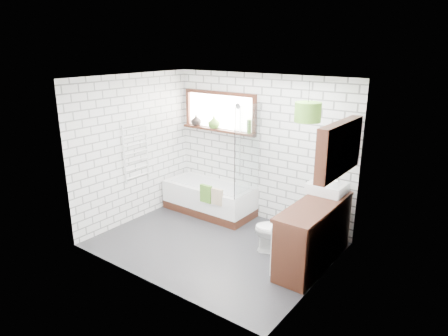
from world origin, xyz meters
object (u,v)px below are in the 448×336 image
Objects in this scene: bathtub at (209,198)px; pendant at (308,112)px; toilet at (278,231)px; basin at (327,188)px; vanity at (314,234)px.

bathtub is 2.78m from pendant.
bathtub is at bearing 167.38° from pendant.
pendant is at bearing 90.74° from toilet.
toilet is (1.73, -0.57, 0.08)m from bathtub.
basin is 0.74× the size of toilet.
bathtub is at bearing 178.91° from basin.
vanity is 1.67m from pendant.
bathtub is at bearing -127.99° from toilet.
vanity is 0.72m from basin.
vanity is at bearing -13.37° from bathtub.
bathtub is 2.40× the size of toilet.
pendant reaches higher than toilet.
toilet is at bearing -159.52° from pendant.
bathtub is 2.33m from basin.
basin is (2.22, -0.04, 0.70)m from bathtub.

